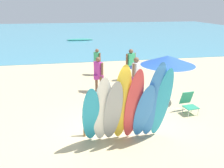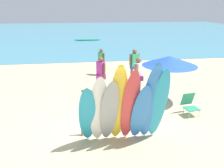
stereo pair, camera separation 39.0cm
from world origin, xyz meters
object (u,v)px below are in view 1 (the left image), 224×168
at_px(surfboard_rack, 121,118).
at_px(surfboard_yellow_3, 122,105).
at_px(beach_chair_red, 188,102).
at_px(surfboard_red_4, 133,106).
at_px(beachgoer_near_rack, 97,60).
at_px(surfboard_teal_0, 91,116).
at_px(distant_boat, 80,40).
at_px(surfboard_white_1, 102,111).
at_px(surfboard_blue_6, 154,102).
at_px(surfboard_blue_5, 144,112).
at_px(beachgoer_strolling, 99,72).
at_px(beachgoer_midbeach, 131,63).
at_px(beachgoer_photographing, 136,73).
at_px(surfboard_teal_7, 161,104).
at_px(beach_umbrella, 168,60).
at_px(surfboard_grey_2, 113,112).

distance_m(surfboard_rack, surfboard_yellow_3, 1.03).
distance_m(surfboard_yellow_3, beach_chair_red, 3.62).
xyz_separation_m(surfboard_red_4, beachgoer_near_rack, (-0.02, 7.73, -0.32)).
xyz_separation_m(surfboard_teal_0, distant_boat, (1.14, 22.54, -0.88)).
xyz_separation_m(surfboard_white_1, surfboard_red_4, (0.89, -0.05, 0.10)).
xyz_separation_m(beachgoer_near_rack, beach_chair_red, (2.73, -5.95, -0.48)).
xyz_separation_m(surfboard_blue_6, beachgoer_near_rack, (-0.61, 7.76, -0.41)).
bearing_deg(surfboard_rack, distant_boat, 89.72).
height_order(surfboard_blue_5, beachgoer_strolling, surfboard_blue_5).
distance_m(surfboard_yellow_3, distant_boat, 22.63).
relative_size(surfboard_blue_6, beachgoer_strolling, 1.63).
distance_m(surfboard_yellow_3, beachgoer_midbeach, 6.62).
xyz_separation_m(surfboard_red_4, beach_chair_red, (2.71, 1.78, -0.80)).
height_order(surfboard_blue_5, beachgoer_photographing, surfboard_blue_5).
distance_m(surfboard_teal_7, beach_chair_red, 2.71).
bearing_deg(beach_chair_red, surfboard_red_4, -154.05).
relative_size(surfboard_red_4, beach_umbrella, 1.16).
bearing_deg(surfboard_teal_7, beachgoer_strolling, 103.93).
xyz_separation_m(surfboard_yellow_3, surfboard_blue_6, (0.94, -0.06, 0.02)).
xyz_separation_m(surfboard_white_1, beachgoer_photographing, (2.20, 4.16, -0.13)).
xyz_separation_m(surfboard_grey_2, beachgoer_midbeach, (2.22, 6.32, -0.07)).
height_order(surfboard_red_4, surfboard_blue_6, surfboard_blue_6).
height_order(surfboard_white_1, surfboard_teal_7, surfboard_teal_7).
distance_m(beachgoer_midbeach, distant_boat, 16.40).
height_order(surfboard_blue_5, distant_boat, surfboard_blue_5).
bearing_deg(surfboard_teal_7, beach_umbrella, 64.41).
bearing_deg(surfboard_grey_2, surfboard_teal_7, -6.36).
distance_m(surfboard_blue_5, distant_boat, 22.62).
xyz_separation_m(surfboard_white_1, surfboard_blue_5, (1.22, -0.02, -0.14)).
distance_m(surfboard_blue_6, surfboard_teal_7, 0.27).
bearing_deg(surfboard_rack, beachgoer_near_rack, 88.64).
xyz_separation_m(beach_chair_red, distant_boat, (-2.79, 20.85, -0.32)).
distance_m(surfboard_teal_0, beachgoer_midbeach, 6.87).
height_order(surfboard_grey_2, surfboard_teal_7, surfboard_teal_7).
relative_size(surfboard_rack, beachgoer_midbeach, 1.43).
xyz_separation_m(beachgoer_near_rack, distant_boat, (-0.06, 14.90, -0.80)).
height_order(surfboard_grey_2, beachgoer_near_rack, surfboard_grey_2).
distance_m(surfboard_rack, beachgoer_photographing, 3.82).
bearing_deg(surfboard_white_1, surfboard_rack, 40.37).
bearing_deg(beachgoer_midbeach, distant_boat, 70.90).
height_order(surfboard_blue_6, beachgoer_near_rack, surfboard_blue_6).
distance_m(surfboard_rack, surfboard_teal_7, 1.44).
relative_size(surfboard_grey_2, beach_chair_red, 2.77).
bearing_deg(surfboard_red_4, surfboard_white_1, 173.69).
distance_m(surfboard_white_1, beachgoer_photographing, 4.70).
distance_m(surfboard_rack, surfboard_teal_0, 1.29).
bearing_deg(beach_chair_red, surfboard_blue_6, -146.78).
relative_size(beachgoer_midbeach, beach_chair_red, 2.09).
bearing_deg(beachgoer_midbeach, surfboard_white_1, -136.92).
xyz_separation_m(beachgoer_photographing, beach_umbrella, (1.02, -1.13, 0.80)).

